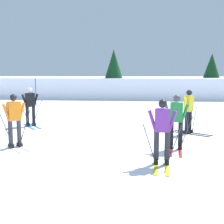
% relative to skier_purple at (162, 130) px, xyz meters
% --- Properties ---
extents(ground_plane, '(120.00, 120.00, 0.00)m').
position_rel_skier_purple_xyz_m(ground_plane, '(-2.51, 1.46, -0.92)').
color(ground_plane, white).
extents(far_snow_ridge, '(80.00, 9.79, 1.82)m').
position_rel_skier_purple_xyz_m(far_snow_ridge, '(-2.51, 22.45, -0.00)').
color(far_snow_ridge, white).
rests_on(far_snow_ridge, ground).
extents(skier_purple, '(1.00, 1.62, 1.71)m').
position_rel_skier_purple_xyz_m(skier_purple, '(0.00, 0.00, 0.00)').
color(skier_purple, gold).
rests_on(skier_purple, ground).
extents(skier_orange, '(1.36, 1.42, 1.71)m').
position_rel_skier_purple_xyz_m(skier_orange, '(-4.56, 1.42, 0.04)').
color(skier_orange, silver).
rests_on(skier_orange, ground).
extents(skier_black, '(1.25, 1.50, 1.71)m').
position_rel_skier_purple_xyz_m(skier_black, '(-5.40, 5.12, 0.04)').
color(skier_black, '#237AC6').
rests_on(skier_black, ground).
extents(skier_yellow, '(1.52, 1.23, 1.71)m').
position_rel_skier_purple_xyz_m(skier_yellow, '(1.34, 4.13, -0.00)').
color(skier_yellow, black).
rests_on(skier_yellow, ground).
extents(skier_green, '(1.00, 1.63, 1.71)m').
position_rel_skier_purple_xyz_m(skier_green, '(0.55, 1.61, -0.00)').
color(skier_green, red).
rests_on(skier_green, ground).
extents(trail_marker_pole, '(0.06, 0.06, 1.92)m').
position_rel_skier_purple_xyz_m(trail_marker_pole, '(-7.77, 12.70, 0.04)').
color(trail_marker_pole, '#1E56AD').
rests_on(trail_marker_pole, ground).
extents(conifer_far_left, '(2.15, 2.15, 4.00)m').
position_rel_skier_purple_xyz_m(conifer_far_left, '(5.92, 20.46, 1.49)').
color(conifer_far_left, '#513823').
rests_on(conifer_far_left, ground).
extents(conifer_far_right, '(2.14, 2.14, 4.28)m').
position_rel_skier_purple_xyz_m(conifer_far_right, '(-2.81, 18.64, 1.65)').
color(conifer_far_right, '#513823').
rests_on(conifer_far_right, ground).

